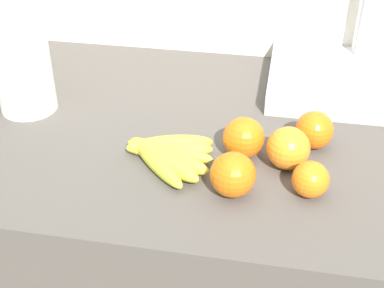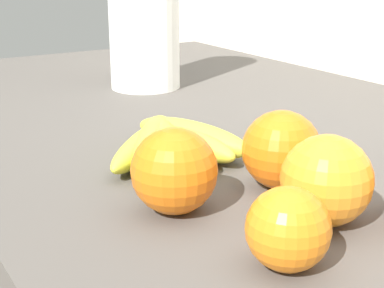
{
  "view_description": "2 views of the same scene",
  "coord_description": "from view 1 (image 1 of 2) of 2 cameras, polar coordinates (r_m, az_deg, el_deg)",
  "views": [
    {
      "loc": [
        0.17,
        -0.95,
        1.47
      ],
      "look_at": [
        0.01,
        -0.14,
        0.93
      ],
      "focal_mm": 49.85,
      "sensor_mm": 36.0,
      "label": 1
    },
    {
      "loc": [
        0.52,
        -0.46,
        1.11
      ],
      "look_at": [
        -0.0,
        -0.14,
        0.91
      ],
      "focal_mm": 53.57,
      "sensor_mm": 36.0,
      "label": 2
    }
  ],
  "objects": [
    {
      "name": "orange_right",
      "position": [
        1.01,
        5.54,
        0.67
      ],
      "size": [
        0.08,
        0.08,
        0.08
      ],
      "primitive_type": "sphere",
      "color": "orange",
      "rests_on": "counter"
    },
    {
      "name": "orange_front",
      "position": [
        0.93,
        12.56,
        -3.72
      ],
      "size": [
        0.06,
        0.06,
        0.06
      ],
      "primitive_type": "sphere",
      "color": "orange",
      "rests_on": "counter"
    },
    {
      "name": "paper_towel_roll",
      "position": [
        1.18,
        -18.03,
        9.7
      ],
      "size": [
        0.12,
        0.12,
        0.31
      ],
      "color": "white",
      "rests_on": "counter"
    },
    {
      "name": "wall_back",
      "position": [
        1.59,
        3.23,
        2.24
      ],
      "size": [
        2.04,
        0.06,
        1.3
      ],
      "primitive_type": "cube",
      "color": "silver",
      "rests_on": "ground"
    },
    {
      "name": "banana_bunch",
      "position": [
        1.0,
        -2.8,
        -1.1
      ],
      "size": [
        0.18,
        0.18,
        0.04
      ],
      "color": "gold",
      "rests_on": "counter"
    },
    {
      "name": "orange_far_right",
      "position": [
        0.99,
        10.26,
        -0.45
      ],
      "size": [
        0.08,
        0.08,
        0.08
      ],
      "primitive_type": "sphere",
      "color": "orange",
      "rests_on": "counter"
    },
    {
      "name": "sink_basin",
      "position": [
        1.31,
        17.5,
        6.43
      ],
      "size": [
        0.42,
        0.31,
        0.22
      ],
      "color": "#B7BABF",
      "rests_on": "counter"
    },
    {
      "name": "orange_center",
      "position": [
        0.91,
        4.4,
        -3.29
      ],
      "size": [
        0.08,
        0.08,
        0.08
      ],
      "primitive_type": "sphere",
      "color": "orange",
      "rests_on": "counter"
    },
    {
      "name": "counter",
      "position": [
        1.41,
        0.59,
        -13.57
      ],
      "size": [
        1.64,
        0.76,
        0.89
      ],
      "primitive_type": "cube",
      "color": "#514C47",
      "rests_on": "ground"
    },
    {
      "name": "orange_back_left",
      "position": [
        1.06,
        12.95,
        1.46
      ],
      "size": [
        0.07,
        0.07,
        0.07
      ],
      "primitive_type": "sphere",
      "color": "orange",
      "rests_on": "counter"
    }
  ]
}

